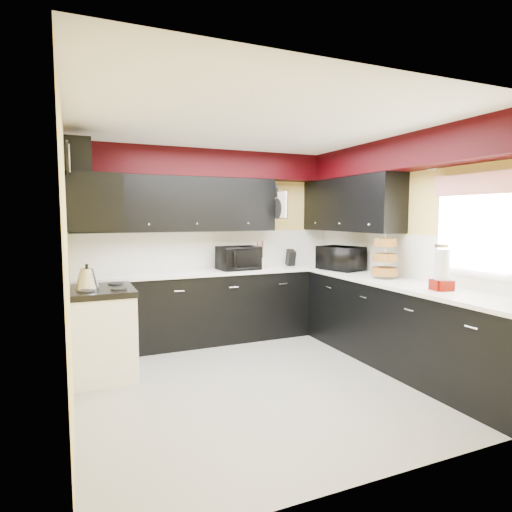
{
  "coord_description": "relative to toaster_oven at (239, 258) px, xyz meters",
  "views": [
    {
      "loc": [
        -1.76,
        -3.83,
        1.66
      ],
      "look_at": [
        0.25,
        0.82,
        1.18
      ],
      "focal_mm": 30.0,
      "sensor_mm": 36.0,
      "label": 1
    }
  ],
  "objects": [
    {
      "name": "cab_right",
      "position": [
        1.23,
        -1.75,
        -0.64
      ],
      "size": [
        0.6,
        3.0,
        0.9
      ],
      "primitive_type": "cube",
      "color": "black",
      "rests_on": "ground"
    },
    {
      "name": "clock",
      "position": [
        -2.04,
        -1.2,
        1.06
      ],
      "size": [
        0.03,
        0.3,
        0.3
      ],
      "primitive_type": null,
      "color": "black",
      "rests_on": "wall_left"
    },
    {
      "name": "counter_right",
      "position": [
        1.23,
        -1.75,
        -0.17
      ],
      "size": [
        0.64,
        3.02,
        0.04
      ],
      "primitive_type": "cube",
      "color": "white",
      "rests_on": "cab_right"
    },
    {
      "name": "pan_mid",
      "position": [
        0.55,
        -0.03,
        0.66
      ],
      "size": [
        0.03,
        0.28,
        0.46
      ],
      "primitive_type": null,
      "color": "black",
      "rests_on": "upper_back"
    },
    {
      "name": "wall_back",
      "position": [
        -0.27,
        0.35,
        0.16
      ],
      "size": [
        3.6,
        0.06,
        2.5
      ],
      "primitive_type": "cube",
      "color": "#E0C666",
      "rests_on": "ground"
    },
    {
      "name": "kettle",
      "position": [
        -1.9,
        -0.67,
        -0.07
      ],
      "size": [
        0.26,
        0.26,
        0.2
      ],
      "primitive_type": null,
      "rotation": [
        0.0,
        0.0,
        -0.17
      ],
      "color": "#B6B6BB",
      "rests_on": "cooktop"
    },
    {
      "name": "splash_back",
      "position": [
        -0.27,
        0.34,
        0.1
      ],
      "size": [
        3.6,
        0.02,
        0.5
      ],
      "primitive_type": "cube",
      "color": "white",
      "rests_on": "counter_back"
    },
    {
      "name": "pan_low",
      "position": [
        0.55,
        0.23,
        0.63
      ],
      "size": [
        0.03,
        0.24,
        0.42
      ],
      "primitive_type": null,
      "color": "black",
      "rests_on": "upper_back"
    },
    {
      "name": "window",
      "position": [
        1.52,
        -2.35,
        0.46
      ],
      "size": [
        0.03,
        0.86,
        0.96
      ],
      "primitive_type": null,
      "color": "white",
      "rests_on": "wall_right"
    },
    {
      "name": "cut_board",
      "position": [
        0.56,
        -0.15,
        0.71
      ],
      "size": [
        0.03,
        0.26,
        0.35
      ],
      "primitive_type": "cube",
      "color": "white",
      "rests_on": "upper_back"
    },
    {
      "name": "splash_right",
      "position": [
        1.52,
        -1.45,
        0.1
      ],
      "size": [
        0.02,
        3.6,
        0.5
      ],
      "primitive_type": "cube",
      "color": "white",
      "rests_on": "counter_right"
    },
    {
      "name": "cooktop",
      "position": [
        -1.77,
        -0.7,
        -0.2
      ],
      "size": [
        0.62,
        0.77,
        0.06
      ],
      "primitive_type": "cube",
      "color": "black",
      "rests_on": "stove"
    },
    {
      "name": "dispenser_b",
      "position": [
        1.22,
        -2.27,
        0.06
      ],
      "size": [
        0.18,
        0.18,
        0.43
      ],
      "primitive_type": null,
      "rotation": [
        0.0,
        0.0,
        -0.17
      ],
      "color": "maroon",
      "rests_on": "counter_right"
    },
    {
      "name": "cab_back",
      "position": [
        -0.27,
        0.05,
        -0.64
      ],
      "size": [
        3.6,
        0.6,
        0.9
      ],
      "primitive_type": "cube",
      "color": "black",
      "rests_on": "ground"
    },
    {
      "name": "upper_back",
      "position": [
        -0.77,
        0.17,
        0.71
      ],
      "size": [
        2.6,
        0.35,
        0.7
      ],
      "primitive_type": "cube",
      "color": "black",
      "rests_on": "wall_back"
    },
    {
      "name": "microwave",
      "position": [
        1.22,
        -0.58,
        0.0
      ],
      "size": [
        0.51,
        0.64,
        0.31
      ],
      "primitive_type": "imported",
      "rotation": [
        0.0,
        0.0,
        1.83
      ],
      "color": "black",
      "rests_on": "counter_right"
    },
    {
      "name": "counter_back",
      "position": [
        -0.27,
        0.05,
        -0.17
      ],
      "size": [
        3.62,
        0.64,
        0.04
      ],
      "primitive_type": "cube",
      "color": "white",
      "rests_on": "cab_back"
    },
    {
      "name": "upper_right",
      "position": [
        1.36,
        -0.55,
        0.71
      ],
      "size": [
        0.35,
        1.8,
        0.7
      ],
      "primitive_type": "cube",
      "color": "black",
      "rests_on": "wall_right"
    },
    {
      "name": "stove",
      "position": [
        -1.77,
        -0.7,
        -0.66
      ],
      "size": [
        0.6,
        0.75,
        0.86
      ],
      "primitive_type": "cube",
      "color": "white",
      "rests_on": "ground"
    },
    {
      "name": "baskets",
      "position": [
        1.25,
        -1.4,
        0.09
      ],
      "size": [
        0.27,
        0.27,
        0.5
      ],
      "primitive_type": null,
      "color": "brown",
      "rests_on": "upper_right"
    },
    {
      "name": "wall_left",
      "position": [
        -2.07,
        -1.45,
        0.16
      ],
      "size": [
        0.06,
        3.6,
        2.5
      ],
      "primitive_type": "cube",
      "color": "#E0C666",
      "rests_on": "ground"
    },
    {
      "name": "toaster_oven",
      "position": [
        0.0,
        0.0,
        0.0
      ],
      "size": [
        0.55,
        0.47,
        0.31
      ],
      "primitive_type": "imported",
      "rotation": [
        0.0,
        0.0,
        0.06
      ],
      "color": "black",
      "rests_on": "counter_back"
    },
    {
      "name": "soffit_right",
      "position": [
        1.35,
        -1.63,
        1.23
      ],
      "size": [
        0.36,
        3.24,
        0.35
      ],
      "primitive_type": "cube",
      "color": "black",
      "rests_on": "wall_right"
    },
    {
      "name": "hood_duct",
      "position": [
        -1.95,
        -0.7,
        1.11
      ],
      "size": [
        0.24,
        0.4,
        0.4
      ],
      "primitive_type": "cube",
      "color": "black",
      "rests_on": "wall_left"
    },
    {
      "name": "pan_top",
      "position": [
        0.55,
        0.1,
        0.91
      ],
      "size": [
        0.03,
        0.22,
        0.4
      ],
      "primitive_type": null,
      "color": "black",
      "rests_on": "upper_back"
    },
    {
      "name": "wall_right",
      "position": [
        1.53,
        -1.45,
        0.16
      ],
      "size": [
        0.06,
        3.6,
        2.5
      ],
      "primitive_type": "cube",
      "color": "#E0C666",
      "rests_on": "ground"
    },
    {
      "name": "soffit_back",
      "position": [
        -0.27,
        0.17,
        1.23
      ],
      "size": [
        3.6,
        0.36,
        0.35
      ],
      "primitive_type": "cube",
      "color": "black",
      "rests_on": "wall_back"
    },
    {
      "name": "ground",
      "position": [
        -0.27,
        -1.45,
        -1.09
      ],
      "size": [
        3.6,
        3.6,
        0.0
      ],
      "primitive_type": "plane",
      "color": "gray",
      "rests_on": "ground"
    },
    {
      "name": "hood",
      "position": [
        -1.82,
        -0.7,
        0.69
      ],
      "size": [
        0.5,
        0.78,
        0.55
      ],
      "primitive_type": "cube",
      "color": "black",
      "rests_on": "wall_left"
    },
    {
      "name": "ceiling",
      "position": [
        -0.27,
        -1.45,
        1.41
      ],
      "size": [
        3.6,
        3.6,
        0.06
      ],
      "primitive_type": "cube",
      "color": "white",
      "rests_on": "wall_back"
    },
    {
      "name": "dispenser_a",
      "position": [
        1.22,
        -2.25,
        0.06
      ],
      "size": [
        0.19,
        0.19,
        0.42
      ],
      "primitive_type": null,
      "rotation": [
        0.0,
        0.0,
        -0.24
      ],
      "color": "#620200",
      "rests_on": "counter_right"
    },
    {
      "name": "deco_plate",
      "position": [
        1.5,
        -1.8,
        1.16
      ],
      "size": [
        0.03,
        0.24,
        0.24
      ],
      "primitive_type": null,
      "color": "white",
      "rests_on": "wall_right"
    },
    {
      "name": "knife_block",
      "position": [
        0.83,
        0.1,
        -0.04
      ],
      "size": [
        0.12,
        0.15,
        0.22
      ],
      "primitive_type": "cube",
      "rotation": [
        0.0,
        0.0,
        -0.13
      ],
      "color": "black",
      "rests_on": "counter_back"
    },
    {
      "name": "utensil_crock",
      "position": [
        0.33,
        0.04,
        -0.08
      ],
      "size": [
        0.15,
        0.15,
        0.14
      ],
      "primitive_type": "cylinder",
      "rotation": [
        0.0,
        0.0,
        -0.16
      ],
      "color": "silver",
      "rests_on": "counter_back"
    },
    {
      "name": "valance",
      "position": [
        1.46,
        -2.35,
        0.86
      ],
      "size": [
        0.04,
        0.88,
        0.2
      ],
      "primitive_type": "cube",
      "color": "red",
      "rests_on": "wall_right"
    }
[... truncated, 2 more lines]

